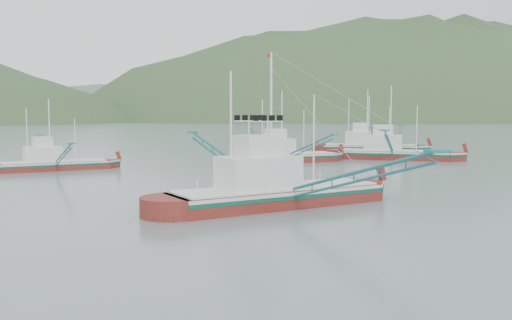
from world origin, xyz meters
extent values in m
plane|color=slate|center=(0.00, 0.00, 0.00)|extent=(1200.00, 1200.00, 0.00)
cube|color=maroon|center=(0.75, 1.80, 0.23)|extent=(17.72, 9.73, 2.29)
cube|color=silver|center=(0.75, 1.80, 1.20)|extent=(17.43, 9.71, 0.25)
cube|color=#0B4E39|center=(0.75, 1.80, 0.91)|extent=(17.43, 9.73, 0.25)
cube|color=silver|center=(0.75, 1.80, 1.43)|extent=(16.84, 9.24, 0.14)
cube|color=silver|center=(-0.88, 1.26, 2.63)|extent=(6.58, 5.27, 2.52)
cube|color=silver|center=(-0.88, 1.26, 4.69)|extent=(3.61, 3.32, 1.60)
cylinder|color=white|center=(0.21, 1.62, 6.52)|extent=(0.18, 0.18, 10.29)
cylinder|color=white|center=(-3.05, 0.54, 5.75)|extent=(0.16, 0.16, 8.75)
cylinder|color=white|center=(4.01, 2.88, 4.97)|extent=(0.14, 0.14, 7.20)
cube|color=maroon|center=(28.42, 38.86, 0.22)|extent=(16.18, 11.97, 2.16)
cube|color=silver|center=(28.42, 38.86, 1.14)|extent=(15.95, 11.88, 0.24)
cube|color=#0B4E39|center=(28.42, 38.86, 0.87)|extent=(15.96, 11.90, 0.24)
cube|color=silver|center=(28.42, 38.86, 1.35)|extent=(15.37, 11.37, 0.13)
cube|color=silver|center=(27.02, 39.68, 2.49)|extent=(6.42, 5.73, 2.38)
cube|color=silver|center=(27.02, 39.68, 4.44)|extent=(3.63, 3.48, 1.52)
cylinder|color=white|center=(27.95, 39.13, 6.17)|extent=(0.17, 0.17, 9.74)
cylinder|color=white|center=(25.16, 40.78, 5.44)|extent=(0.15, 0.15, 8.28)
cylinder|color=white|center=(31.22, 37.21, 4.71)|extent=(0.13, 0.13, 6.82)
cube|color=maroon|center=(11.15, 37.79, 0.20)|extent=(15.40, 6.53, 1.99)
cube|color=silver|center=(11.15, 37.79, 1.05)|extent=(15.12, 6.56, 0.22)
cube|color=#0B4E39|center=(11.15, 37.79, 0.80)|extent=(15.12, 6.58, 0.22)
cube|color=silver|center=(11.15, 37.79, 1.24)|extent=(14.63, 6.21, 0.12)
cube|color=silver|center=(9.68, 37.53, 2.29)|extent=(5.46, 4.01, 2.19)
cube|color=silver|center=(9.68, 37.53, 4.08)|extent=(2.93, 2.61, 1.39)
cylinder|color=white|center=(10.66, 37.70, 5.67)|extent=(0.16, 0.16, 8.96)
cylinder|color=white|center=(7.72, 37.18, 5.00)|extent=(0.14, 0.14, 7.62)
cylinder|color=white|center=(14.09, 38.31, 4.33)|extent=(0.12, 0.12, 6.27)
cube|color=maroon|center=(-19.51, 33.46, 0.17)|extent=(13.37, 6.88, 1.72)
cube|color=silver|center=(-19.51, 33.46, 0.90)|extent=(13.14, 6.87, 0.19)
cube|color=#0B4E39|center=(-19.51, 33.46, 0.69)|extent=(13.14, 6.89, 0.19)
cube|color=silver|center=(-19.51, 33.46, 1.08)|extent=(12.70, 6.53, 0.10)
cube|color=silver|center=(-20.75, 33.10, 1.98)|extent=(4.90, 3.84, 1.89)
cube|color=silver|center=(-20.75, 33.10, 3.53)|extent=(2.67, 2.44, 1.21)
cylinder|color=white|center=(-19.92, 33.34, 4.91)|extent=(0.14, 0.14, 7.75)
cylinder|color=white|center=(-22.40, 32.63, 4.33)|extent=(0.12, 0.12, 6.59)
cylinder|color=white|center=(-17.02, 34.17, 3.75)|extent=(0.10, 0.10, 5.43)
cube|color=maroon|center=(31.01, 53.56, 0.22)|extent=(16.67, 10.15, 2.16)
cube|color=silver|center=(31.01, 53.56, 1.14)|extent=(16.40, 10.11, 0.24)
cube|color=#0B4E39|center=(31.01, 53.56, 0.87)|extent=(16.41, 10.13, 0.24)
cube|color=silver|center=(31.01, 53.56, 1.35)|extent=(15.83, 9.64, 0.13)
cube|color=silver|center=(29.51, 54.18, 2.49)|extent=(6.32, 5.25, 2.38)
cube|color=silver|center=(29.51, 54.18, 4.44)|extent=(3.51, 3.27, 1.52)
cylinder|color=white|center=(30.51, 53.77, 6.17)|extent=(0.17, 0.17, 9.74)
cylinder|color=white|center=(27.51, 55.00, 5.44)|extent=(0.15, 0.15, 8.28)
cylinder|color=white|center=(34.02, 52.34, 4.71)|extent=(0.13, 0.13, 6.82)
ellipsoid|color=#324D28|center=(240.00, 430.00, 0.00)|extent=(684.00, 432.00, 306.00)
ellipsoid|color=slate|center=(30.00, 560.00, 0.00)|extent=(960.00, 400.00, 240.00)
camera|label=1|loc=(-10.09, -40.18, 7.27)|focal=40.00mm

